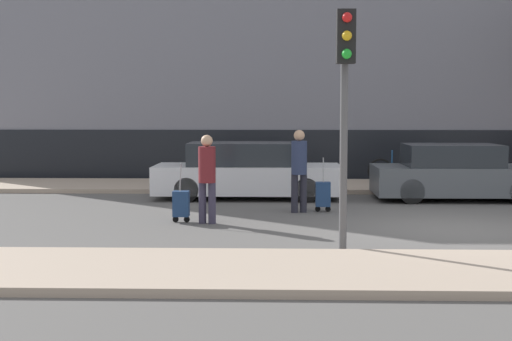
{
  "coord_description": "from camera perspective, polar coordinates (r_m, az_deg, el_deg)",
  "views": [
    {
      "loc": [
        -3.35,
        -13.27,
        2.25
      ],
      "look_at": [
        -3.8,
        1.8,
        0.95
      ],
      "focal_mm": 50.0,
      "sensor_mm": 36.0,
      "label": 1
    }
  ],
  "objects": [
    {
      "name": "trolley_left",
      "position": [
        14.26,
        -6.02,
        -2.67
      ],
      "size": [
        0.34,
        0.29,
        1.17
      ],
      "color": "navy",
      "rests_on": "ground_plane"
    },
    {
      "name": "traffic_light",
      "position": [
        10.97,
        7.13,
        7.05
      ],
      "size": [
        0.28,
        0.47,
        3.73
      ],
      "color": "#515154",
      "rests_on": "ground_plane"
    },
    {
      "name": "parked_bicycle",
      "position": [
        20.89,
        11.32,
        0.0
      ],
      "size": [
        1.77,
        0.06,
        0.96
      ],
      "color": "black",
      "rests_on": "sidewalk_far"
    },
    {
      "name": "ground_plane",
      "position": [
        13.87,
        15.72,
        -4.59
      ],
      "size": [
        80.0,
        80.0,
        0.0
      ],
      "primitive_type": "plane",
      "color": "#565451"
    },
    {
      "name": "parked_car_1",
      "position": [
        18.37,
        15.72,
        -0.26
      ],
      "size": [
        4.15,
        1.82,
        1.38
      ],
      "color": "#4C5156",
      "rests_on": "ground_plane"
    },
    {
      "name": "pedestrian_left",
      "position": [
        14.01,
        -3.94,
        -0.22
      ],
      "size": [
        0.34,
        0.34,
        1.75
      ],
      "rotation": [
        0.0,
        0.0,
        -0.23
      ],
      "color": "#383347",
      "rests_on": "ground_plane"
    },
    {
      "name": "trolley_right",
      "position": [
        15.72,
        5.38,
        -1.91
      ],
      "size": [
        0.34,
        0.29,
        1.2
      ],
      "color": "navy",
      "rests_on": "ground_plane"
    },
    {
      "name": "sidewalk_far",
      "position": [
        20.66,
        11.04,
        -1.25
      ],
      "size": [
        28.0,
        3.0,
        0.12
      ],
      "color": "tan",
      "rests_on": "ground_plane"
    },
    {
      "name": "pedestrian_right",
      "position": [
        15.49,
        3.47,
        0.4
      ],
      "size": [
        0.34,
        0.34,
        1.8
      ],
      "rotation": [
        0.0,
        0.0,
        3.4
      ],
      "color": "#23232D",
      "rests_on": "ground_plane"
    },
    {
      "name": "parked_car_0",
      "position": [
        18.01,
        -0.84,
        -0.14
      ],
      "size": [
        4.68,
        1.77,
        1.41
      ],
      "color": "silver",
      "rests_on": "ground_plane"
    },
    {
      "name": "building_facade",
      "position": [
        24.04,
        9.92,
        11.4
      ],
      "size": [
        28.0,
        2.4,
        10.02
      ],
      "color": "slate",
      "rests_on": "ground_plane"
    }
  ]
}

